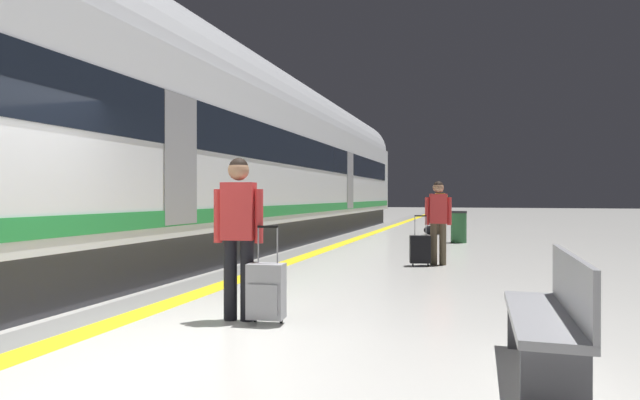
% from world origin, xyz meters
% --- Properties ---
extents(ground_plane, '(120.00, 120.00, 0.00)m').
position_xyz_m(ground_plane, '(0.00, 0.00, 0.00)').
color(ground_plane, silver).
extents(safety_line_strip, '(0.36, 80.00, 0.01)m').
position_xyz_m(safety_line_strip, '(-0.55, 10.00, 0.00)').
color(safety_line_strip, yellow).
rests_on(safety_line_strip, ground).
extents(tactile_edge_band, '(0.70, 80.00, 0.01)m').
position_xyz_m(tactile_edge_band, '(-0.92, 10.00, 0.00)').
color(tactile_edge_band, slate).
rests_on(tactile_edge_band, ground).
extents(high_speed_train, '(2.94, 32.24, 4.97)m').
position_xyz_m(high_speed_train, '(-2.74, 7.98, 2.50)').
color(high_speed_train, '#38383D').
rests_on(high_speed_train, ground).
extents(traveller_foreground, '(0.54, 0.25, 1.74)m').
position_xyz_m(traveller_foreground, '(0.66, 1.05, 1.01)').
color(traveller_foreground, black).
rests_on(traveller_foreground, ground).
extents(rolling_suitcase_foreground, '(0.40, 0.27, 1.02)m').
position_xyz_m(rolling_suitcase_foreground, '(1.01, 0.97, 0.35)').
color(rolling_suitcase_foreground, '#9E9EA3').
rests_on(rolling_suitcase_foreground, ground).
extents(passenger_near, '(0.50, 0.24, 1.63)m').
position_xyz_m(passenger_near, '(2.37, 6.30, 0.94)').
color(passenger_near, brown).
rests_on(passenger_near, ground).
extents(suitcase_near, '(0.42, 0.31, 0.97)m').
position_xyz_m(suitcase_near, '(2.05, 6.04, 0.32)').
color(suitcase_near, black).
rests_on(suitcase_near, ground).
extents(passenger_mid, '(0.53, 0.37, 1.70)m').
position_xyz_m(passenger_mid, '(1.82, 14.76, 1.01)').
color(passenger_mid, brown).
rests_on(passenger_mid, ground).
extents(duffel_bag_mid, '(0.44, 0.26, 0.36)m').
position_xyz_m(duffel_bag_mid, '(1.50, 14.53, 0.15)').
color(duffel_bag_mid, black).
rests_on(duffel_bag_mid, ground).
extents(platform_bench, '(0.44, 1.70, 0.91)m').
position_xyz_m(platform_bench, '(3.62, 0.07, 0.47)').
color(platform_bench, '#99999E').
rests_on(platform_bench, ground).
extents(waste_bin, '(0.46, 0.46, 0.91)m').
position_xyz_m(waste_bin, '(2.58, 11.44, 0.46)').
color(waste_bin, '#2D6638').
rests_on(waste_bin, ground).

